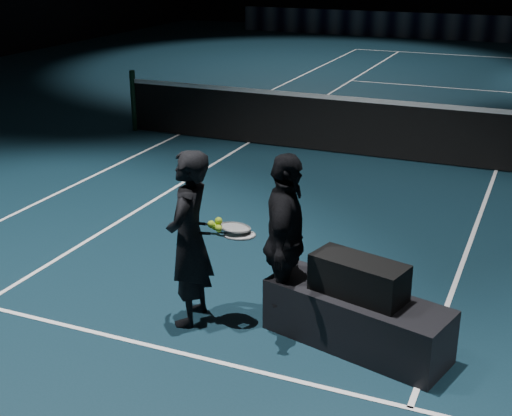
{
  "coord_description": "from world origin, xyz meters",
  "views": [
    {
      "loc": [
        0.69,
        -10.94,
        3.26
      ],
      "look_at": [
        -1.53,
        -5.74,
        1.15
      ],
      "focal_mm": 50.0,
      "sensor_mm": 36.0,
      "label": 1
    }
  ],
  "objects_px": {
    "racket_bag": "(359,278)",
    "player_a": "(189,239)",
    "player_b": "(285,243)",
    "racket_lower": "(239,235)",
    "player_bench": "(356,320)",
    "tennis_balls": "(217,225)",
    "racket_upper": "(234,227)"
  },
  "relations": [
    {
      "from": "racket_bag",
      "to": "player_b",
      "type": "height_order",
      "value": "player_b"
    },
    {
      "from": "racket_lower",
      "to": "player_bench",
      "type": "bearing_deg",
      "value": -14.25
    },
    {
      "from": "racket_upper",
      "to": "player_a",
      "type": "bearing_deg",
      "value": -178.29
    },
    {
      "from": "racket_upper",
      "to": "tennis_balls",
      "type": "bearing_deg",
      "value": -170.43
    },
    {
      "from": "player_a",
      "to": "tennis_balls",
      "type": "distance_m",
      "value": 0.29
    },
    {
      "from": "racket_lower",
      "to": "tennis_balls",
      "type": "xyz_separation_m",
      "value": [
        -0.19,
        -0.05,
        0.08
      ]
    },
    {
      "from": "racket_bag",
      "to": "tennis_balls",
      "type": "distance_m",
      "value": 1.3
    },
    {
      "from": "racket_bag",
      "to": "player_b",
      "type": "relative_size",
      "value": 0.5
    },
    {
      "from": "player_a",
      "to": "racket_lower",
      "type": "height_order",
      "value": "player_a"
    },
    {
      "from": "tennis_balls",
      "to": "racket_lower",
      "type": "bearing_deg",
      "value": 14.83
    },
    {
      "from": "player_bench",
      "to": "racket_bag",
      "type": "bearing_deg",
      "value": 0.0
    },
    {
      "from": "racket_bag",
      "to": "racket_lower",
      "type": "bearing_deg",
      "value": -162.93
    },
    {
      "from": "racket_lower",
      "to": "tennis_balls",
      "type": "height_order",
      "value": "tennis_balls"
    },
    {
      "from": "player_bench",
      "to": "player_b",
      "type": "height_order",
      "value": "player_b"
    },
    {
      "from": "player_bench",
      "to": "player_b",
      "type": "bearing_deg",
      "value": -171.13
    },
    {
      "from": "tennis_balls",
      "to": "player_a",
      "type": "bearing_deg",
      "value": -162.58
    },
    {
      "from": "player_a",
      "to": "player_b",
      "type": "distance_m",
      "value": 0.85
    },
    {
      "from": "tennis_balls",
      "to": "player_bench",
      "type": "bearing_deg",
      "value": 4.01
    },
    {
      "from": "racket_upper",
      "to": "player_b",
      "type": "bearing_deg",
      "value": -9.08
    },
    {
      "from": "player_a",
      "to": "racket_upper",
      "type": "relative_size",
      "value": 2.38
    },
    {
      "from": "racket_bag",
      "to": "player_b",
      "type": "bearing_deg",
      "value": -171.13
    },
    {
      "from": "racket_lower",
      "to": "tennis_balls",
      "type": "distance_m",
      "value": 0.21
    },
    {
      "from": "racket_bag",
      "to": "player_a",
      "type": "xyz_separation_m",
      "value": [
        -1.5,
        -0.16,
        0.17
      ]
    },
    {
      "from": "racket_bag",
      "to": "racket_lower",
      "type": "xyz_separation_m",
      "value": [
        -1.07,
        -0.04,
        0.22
      ]
    },
    {
      "from": "racket_bag",
      "to": "tennis_balls",
      "type": "xyz_separation_m",
      "value": [
        -1.26,
        -0.09,
        0.3
      ]
    },
    {
      "from": "racket_bag",
      "to": "racket_upper",
      "type": "relative_size",
      "value": 1.18
    },
    {
      "from": "player_a",
      "to": "tennis_balls",
      "type": "xyz_separation_m",
      "value": [
        0.24,
        0.08,
        0.14
      ]
    },
    {
      "from": "player_b",
      "to": "racket_upper",
      "type": "distance_m",
      "value": 0.46
    },
    {
      "from": "player_b",
      "to": "racket_upper",
      "type": "height_order",
      "value": "player_b"
    },
    {
      "from": "racket_bag",
      "to": "racket_upper",
      "type": "distance_m",
      "value": 1.16
    },
    {
      "from": "racket_bag",
      "to": "player_bench",
      "type": "bearing_deg",
      "value": 0.0
    },
    {
      "from": "racket_bag",
      "to": "player_a",
      "type": "bearing_deg",
      "value": -158.73
    }
  ]
}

